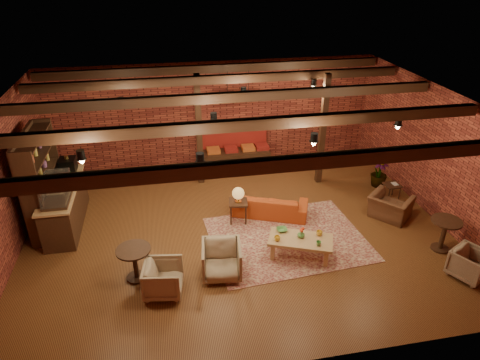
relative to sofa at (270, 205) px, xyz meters
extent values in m
plane|color=#3F1E0F|center=(-0.94, -0.51, -0.28)|extent=(10.00, 10.00, 0.00)
cube|color=black|center=(-0.94, -0.51, 2.92)|extent=(10.00, 8.00, 0.02)
cube|color=maroon|center=(-0.94, 3.49, 1.32)|extent=(10.00, 0.02, 3.20)
cube|color=maroon|center=(-0.94, -4.51, 1.32)|extent=(10.00, 0.02, 3.20)
cube|color=maroon|center=(-5.94, -0.51, 1.32)|extent=(0.02, 8.00, 3.20)
cube|color=maroon|center=(4.06, -0.51, 1.32)|extent=(0.02, 8.00, 3.20)
cylinder|color=black|center=(-0.94, 1.09, 2.57)|extent=(9.60, 0.12, 0.12)
cube|color=black|center=(-1.54, 2.09, 1.32)|extent=(0.16, 0.16, 3.20)
cube|color=black|center=(1.86, 1.49, 1.32)|extent=(0.16, 0.16, 3.20)
imported|color=#337F33|center=(-4.94, 0.69, 0.94)|extent=(0.35, 0.39, 0.30)
cube|color=#FF4619|center=(-0.34, 2.59, 2.07)|extent=(0.86, 0.06, 0.30)
cube|color=maroon|center=(0.16, -1.14, -0.28)|extent=(3.75, 2.98, 0.01)
imported|color=#A73D17|center=(0.00, 0.00, 0.00)|extent=(2.07, 1.43, 0.56)
cube|color=#9F804A|center=(0.23, -1.82, 0.16)|extent=(1.54, 1.16, 0.07)
cube|color=#9F804A|center=(-0.39, -1.83, -0.08)|extent=(0.09, 0.09, 0.41)
cube|color=#9F804A|center=(0.67, -2.27, -0.08)|extent=(0.09, 0.09, 0.41)
cube|color=#9F804A|center=(-0.21, -1.38, -0.08)|extent=(0.09, 0.09, 0.41)
cube|color=#9F804A|center=(0.86, -1.82, -0.08)|extent=(0.09, 0.09, 0.41)
imported|color=gold|center=(-0.29, -1.79, 0.25)|extent=(0.18, 0.18, 0.11)
imported|color=#4B873D|center=(0.53, -2.12, 0.24)|extent=(0.14, 0.14, 0.10)
imported|color=gold|center=(0.67, -1.77, 0.25)|extent=(0.18, 0.18, 0.11)
imported|color=#4B873D|center=(-0.09, -1.45, 0.22)|extent=(0.31, 0.31, 0.06)
imported|color=#4B873D|center=(0.25, -1.77, 0.26)|extent=(0.17, 0.17, 0.13)
sphere|color=red|center=(0.25, -1.77, 0.39)|extent=(0.10, 0.10, 0.10)
cube|color=black|center=(-0.85, -0.16, 0.26)|extent=(0.52, 0.52, 0.04)
cylinder|color=black|center=(-0.85, -0.16, -0.02)|extent=(0.04, 0.04, 0.52)
cylinder|color=olive|center=(-0.85, -0.16, 0.29)|extent=(0.15, 0.15, 0.02)
cylinder|color=olive|center=(-0.85, -0.16, 0.37)|extent=(0.04, 0.04, 0.22)
sphere|color=orange|center=(-0.85, -0.16, 0.52)|extent=(0.30, 0.30, 0.30)
cylinder|color=black|center=(-3.31, -1.88, 0.43)|extent=(0.71, 0.71, 0.04)
cylinder|color=black|center=(-3.31, -1.88, 0.08)|extent=(0.10, 0.10, 0.69)
cylinder|color=black|center=(-3.31, -1.88, -0.26)|extent=(0.42, 0.42, 0.04)
imported|color=#C3B597|center=(-2.76, -2.41, 0.09)|extent=(0.78, 0.82, 0.75)
imported|color=#C3B597|center=(-1.56, -2.10, 0.13)|extent=(0.88, 0.84, 0.82)
imported|color=brown|center=(2.96, -0.71, 0.14)|extent=(1.09, 1.13, 0.83)
cube|color=black|center=(3.46, 0.14, 0.14)|extent=(0.42, 0.42, 0.04)
cylinder|color=black|center=(3.46, 0.14, -0.08)|extent=(0.04, 0.04, 0.41)
imported|color=black|center=(3.46, 0.14, 0.17)|extent=(0.16, 0.20, 0.02)
cylinder|color=black|center=(3.46, -2.17, 0.48)|extent=(0.66, 0.66, 0.04)
cylinder|color=black|center=(3.46, -2.17, 0.10)|extent=(0.10, 0.10, 0.73)
cylinder|color=black|center=(3.46, -2.17, -0.26)|extent=(0.40, 0.40, 0.04)
imported|color=#C3B597|center=(3.46, -3.11, 0.06)|extent=(0.89, 0.87, 0.69)
imported|color=#4C7F4C|center=(3.46, 0.91, 0.98)|extent=(1.59, 1.59, 2.53)
camera|label=1|loc=(-2.50, -9.07, 5.70)|focal=32.00mm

